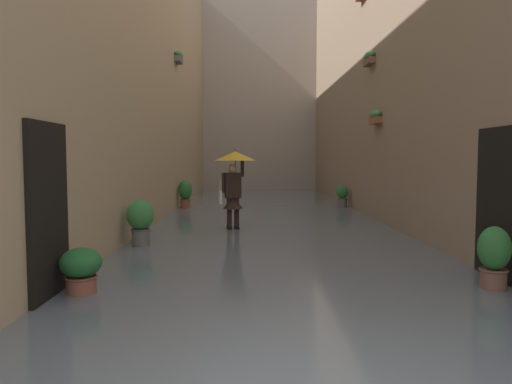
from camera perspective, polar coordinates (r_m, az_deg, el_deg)
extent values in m
plane|color=gray|center=(14.47, 1.32, -3.01)|extent=(60.00, 60.00, 0.00)
cube|color=slate|center=(14.46, 1.32, -2.88)|extent=(6.78, 28.98, 0.06)
cube|color=gray|center=(15.34, 16.62, 15.80)|extent=(1.80, 26.98, 9.89)
cube|color=black|center=(7.65, 26.40, -1.41)|extent=(0.08, 1.10, 2.20)
cube|color=#9E563D|center=(13.71, 13.80, 8.12)|extent=(0.20, 0.70, 0.18)
ellipsoid|color=#428947|center=(13.73, 13.81, 8.79)|extent=(0.28, 0.76, 0.24)
cube|color=brown|center=(14.71, 13.10, 14.62)|extent=(0.20, 0.70, 0.18)
ellipsoid|color=#428947|center=(14.74, 13.11, 15.23)|extent=(0.28, 0.76, 0.24)
cube|color=tan|center=(15.11, -14.22, 16.53)|extent=(1.80, 26.98, 10.15)
cube|color=black|center=(6.42, -23.21, -2.27)|extent=(0.08, 1.10, 2.20)
cube|color=#66605B|center=(17.06, -9.03, 15.02)|extent=(0.20, 0.70, 0.18)
ellipsoid|color=#428947|center=(17.09, -9.04, 15.54)|extent=(0.28, 0.76, 0.24)
cube|color=#A89989|center=(27.03, 0.37, 12.26)|extent=(9.58, 1.80, 11.29)
cube|color=black|center=(11.80, -3.13, -4.36)|extent=(0.15, 0.26, 0.10)
cylinder|color=black|center=(11.74, -3.14, -2.42)|extent=(0.14, 0.14, 0.71)
cube|color=black|center=(11.82, -2.27, -4.34)|extent=(0.15, 0.26, 0.10)
cylinder|color=black|center=(11.77, -2.27, -2.40)|extent=(0.14, 0.14, 0.71)
cube|color=black|center=(11.70, -2.72, 0.79)|extent=(0.41, 0.29, 0.61)
cone|color=black|center=(11.73, -2.71, -1.27)|extent=(0.58, 0.58, 0.28)
sphere|color=#DBB293|center=(11.69, -2.72, 2.78)|extent=(0.22, 0.22, 0.22)
cylinder|color=black|center=(11.72, -1.61, 2.87)|extent=(0.10, 0.10, 0.44)
cylinder|color=black|center=(11.67, -3.84, 1.08)|extent=(0.10, 0.10, 0.48)
cylinder|color=black|center=(11.69, -2.43, 3.26)|extent=(0.02, 0.02, 0.40)
cone|color=gold|center=(11.69, -2.44, 4.24)|extent=(0.99, 0.99, 0.22)
cylinder|color=black|center=(11.69, -2.44, 4.92)|extent=(0.01, 0.01, 0.08)
cube|color=beige|center=(11.66, -4.20, -0.62)|extent=(0.11, 0.29, 0.32)
torus|color=beige|center=(11.64, -4.21, 0.75)|extent=(0.08, 0.30, 0.30)
cylinder|color=#66605B|center=(17.27, 10.04, -1.34)|extent=(0.33, 0.33, 0.35)
torus|color=#56524E|center=(17.25, 10.05, -0.76)|extent=(0.37, 0.37, 0.04)
ellipsoid|color=#2D7033|center=(17.23, 10.06, -0.01)|extent=(0.41, 0.41, 0.45)
cylinder|color=brown|center=(7.18, 26.00, -9.40)|extent=(0.33, 0.33, 0.31)
torus|color=brown|center=(7.14, 26.04, -8.20)|extent=(0.36, 0.36, 0.04)
ellipsoid|color=#2D7033|center=(7.09, 26.11, -5.93)|extent=(0.42, 0.42, 0.57)
cylinder|color=#66605B|center=(9.83, -13.34, -5.36)|extent=(0.34, 0.34, 0.37)
torus|color=#56524E|center=(9.80, -13.36, -4.30)|extent=(0.38, 0.38, 0.04)
ellipsoid|color=#387F3D|center=(9.76, -13.39, -2.62)|extent=(0.53, 0.53, 0.58)
cylinder|color=brown|center=(6.65, -19.76, -10.47)|extent=(0.37, 0.37, 0.26)
torus|color=brown|center=(6.62, -19.78, -9.38)|extent=(0.41, 0.41, 0.04)
ellipsoid|color=#23602D|center=(6.58, -19.82, -7.78)|extent=(0.52, 0.52, 0.38)
cylinder|color=brown|center=(16.85, -8.25, -1.46)|extent=(0.33, 0.33, 0.35)
torus|color=brown|center=(16.83, -8.26, -0.86)|extent=(0.37, 0.37, 0.04)
ellipsoid|color=#2D7033|center=(16.81, -8.27, 0.27)|extent=(0.47, 0.47, 0.67)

